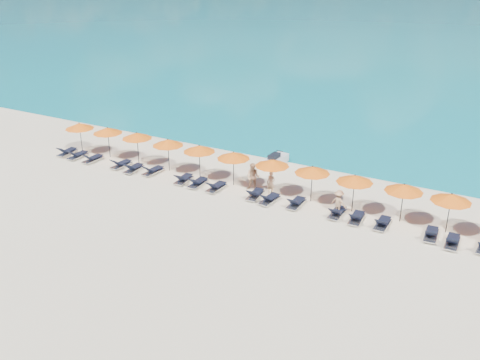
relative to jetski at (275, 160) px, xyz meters
The scene contains 35 objects.
ground 9.08m from the jetski, 86.40° to the right, with size 1400.00×1400.00×0.00m, color beige.
headland_main 610.76m from the jetski, 119.42° to the left, with size 374.00×242.00×126.50m.
headland_small 571.94m from the jetski, 105.17° to the left, with size 162.00×126.00×85.50m.
jetski is the anchor object (origin of this frame).
beachgoer_a 4.99m from the jetski, 67.40° to the right, with size 0.54×0.35×1.47m, color tan.
beachgoer_b 4.66m from the jetski, 81.72° to the right, with size 0.86×0.50×1.77m, color tan.
beachgoer_c 8.28m from the jetski, 38.74° to the right, with size 0.94×0.44×1.45m, color tan.
umbrella_0 14.59m from the jetski, 161.61° to the right, with size 2.10×2.10×2.28m.
umbrella_1 12.15m from the jetski, 158.59° to the right, with size 2.10×2.10×2.28m.
umbrella_2 9.77m from the jetski, 153.44° to the right, with size 2.10×2.10×2.28m.
umbrella_3 7.54m from the jetski, 142.69° to the right, with size 2.10×2.10×2.28m.
umbrella_4 5.83m from the jetski, 126.80° to the right, with size 2.10×2.10×2.28m.
umbrella_5 4.85m from the jetski, 99.84° to the right, with size 2.10×2.10×2.28m.
umbrella_6 5.13m from the jetski, 66.92° to the right, with size 2.10×2.10×2.28m.
umbrella_7 6.45m from the jetski, 44.32° to the right, with size 2.10×2.10×2.28m.
umbrella_8 8.50m from the jetski, 32.36° to the right, with size 2.10×2.10×2.28m.
umbrella_9 10.83m from the jetski, 24.26° to the right, with size 2.10×2.10×2.28m.
umbrella_10 13.09m from the jetski, 20.18° to the right, with size 2.10×2.10×2.28m.
lounger_0 15.33m from the jetski, 158.61° to the right, with size 0.78×1.75×0.66m.
lounger_1 14.29m from the jetski, 156.35° to the right, with size 0.62×1.70×0.66m.
lounger_2 12.96m from the jetski, 153.68° to the right, with size 0.66×1.72×0.66m.
lounger_3 10.71m from the jetski, 148.48° to the right, with size 0.68×1.72×0.66m.
lounger_4 9.77m from the jetski, 143.72° to the right, with size 0.75×1.74×0.66m.
lounger_5 8.48m from the jetski, 139.54° to the right, with size 0.76×1.75×0.66m.
lounger_6 6.84m from the jetski, 124.06° to the right, with size 0.78×1.75×0.66m.
lounger_7 6.32m from the jetski, 115.26° to the right, with size 0.66×1.71×0.66m.
lounger_8 5.88m from the jetski, 103.02° to the right, with size 0.67×1.72×0.66m.
lounger_9 5.70m from the jetski, 76.53° to the right, with size 0.77×1.75×0.66m.
lounger_10 6.20m from the jetski, 67.44° to the right, with size 0.77×1.75×0.66m.
lounger_11 6.75m from the jetski, 53.83° to the right, with size 0.62×1.70×0.66m.
lounger_12 8.51m from the jetski, 40.16° to the right, with size 0.64×1.71×0.66m.
lounger_13 9.48m from the jetski, 36.10° to the right, with size 0.74×1.74×0.66m.
lounger_14 10.63m from the jetski, 31.30° to the right, with size 0.64×1.71×0.66m.
lounger_15 12.86m from the jetski, 25.34° to the right, with size 0.75×1.74×0.66m.
lounger_16 13.97m from the jetski, 24.49° to the right, with size 0.67×1.72×0.66m.
Camera 1 is at (14.31, -22.59, 13.54)m, focal length 40.00 mm.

